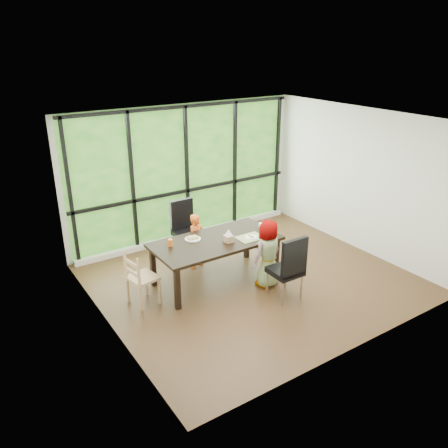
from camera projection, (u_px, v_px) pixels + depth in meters
The scene contains 23 objects.
ground at pixel (251, 279), 7.78m from camera, with size 5.00×5.00×0.00m, color black.
back_wall at pixel (186, 173), 9.00m from camera, with size 5.00×5.00×0.00m, color silver.
foliage_backdrop at pixel (186, 173), 8.99m from camera, with size 4.80×0.02×2.65m, color #1F5117.
window_mullions at pixel (187, 174), 8.96m from camera, with size 4.80×0.06×2.65m, color black, non-canonical shape.
window_sill at pixel (190, 234), 9.42m from camera, with size 4.80×0.12×0.10m, color silver.
dining_table at pixel (216, 260), 7.61m from camera, with size 2.11×1.05×0.75m, color black.
chair_window_leather at pixel (187, 230), 8.39m from camera, with size 0.46×0.46×1.08m, color black.
chair_interior_leather at pixel (285, 267), 7.06m from camera, with size 0.46×0.46×1.08m, color black.
chair_end_beech at pixel (143, 278), 6.92m from camera, with size 0.42×0.40×0.90m, color #AA7D54.
child_toddler at pixel (197, 241), 8.05m from camera, with size 0.36×0.24×1.00m, color #D15619.
child_older at pixel (267, 254), 7.40m from camera, with size 0.56×0.37×1.15m, color slate.
placemat at pixel (250, 237), 7.56m from camera, with size 0.44×0.32×0.01m, color tan.
plate_far at pixel (193, 239), 7.49m from camera, with size 0.27×0.27×0.02m, color white.
plate_near at pixel (251, 237), 7.57m from camera, with size 0.21×0.21×0.01m, color white.
orange_cup at pixel (170, 243), 7.24m from camera, with size 0.07×0.07×0.12m, color orange.
green_cup at pixel (267, 231), 7.67m from camera, with size 0.08×0.08×0.13m, color green.
white_mug at pixel (261, 225), 7.97m from camera, with size 0.07×0.07×0.07m, color white.
tissue_box at pixel (229, 239), 7.39m from camera, with size 0.14×0.14×0.12m, color tan.
crepe_rolls_far at pixel (193, 238), 7.48m from camera, with size 0.20×0.12×0.04m, color tan, non-canonical shape.
crepe_rolls_near at pixel (251, 236), 7.56m from camera, with size 0.05×0.12×0.04m, color tan, non-canonical shape.
straw_white at pixel (170, 237), 7.20m from camera, with size 0.01×0.01×0.20m, color white.
straw_pink at pixel (268, 225), 7.63m from camera, with size 0.01×0.01×0.20m, color pink.
tissue at pixel (229, 232), 7.34m from camera, with size 0.12×0.12×0.11m, color white.
Camera 1 is at (-4.15, -5.45, 3.85)m, focal length 36.38 mm.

